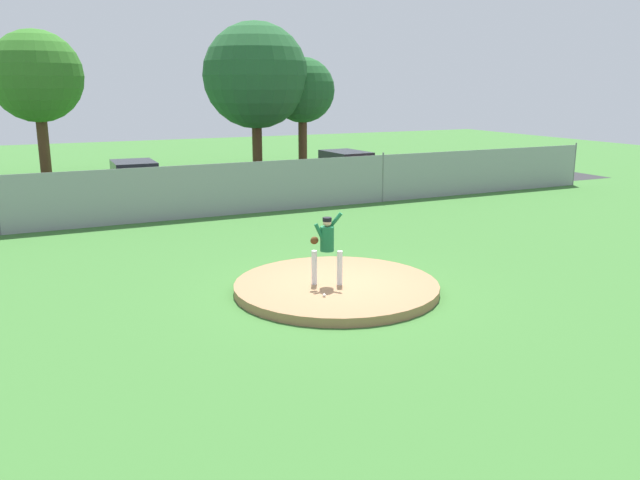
% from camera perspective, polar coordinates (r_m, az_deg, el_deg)
% --- Properties ---
extents(ground_plane, '(80.00, 80.00, 0.00)m').
position_cam_1_polar(ground_plane, '(20.71, -6.09, 0.12)').
color(ground_plane, '#386B2D').
extents(asphalt_strip, '(44.00, 7.00, 0.01)m').
position_cam_1_polar(asphalt_strip, '(28.71, -11.80, 3.67)').
color(asphalt_strip, '#2B2B2D').
rests_on(asphalt_strip, ground_plane).
extents(pitchers_mound, '(4.86, 4.86, 0.21)m').
position_cam_1_polar(pitchers_mound, '(15.35, 1.45, -4.17)').
color(pitchers_mound, '#99704C').
rests_on(pitchers_mound, ground_plane).
extents(pitcher_youth, '(0.77, 0.42, 1.72)m').
position_cam_1_polar(pitcher_youth, '(14.91, 0.59, -0.31)').
color(pitcher_youth, silver).
rests_on(pitcher_youth, pitchers_mound).
extents(baseball, '(0.07, 0.07, 0.07)m').
position_cam_1_polar(baseball, '(14.30, 0.38, -4.91)').
color(baseball, white).
rests_on(baseball, pitchers_mound).
extents(chainlink_fence, '(36.33, 0.07, 2.07)m').
position_cam_1_polar(chainlink_fence, '(24.26, -9.33, 4.36)').
color(chainlink_fence, gray).
rests_on(chainlink_fence, ground_plane).
extents(parked_car_red, '(2.10, 4.74, 1.66)m').
position_cam_1_polar(parked_car_red, '(31.75, 2.30, 6.32)').
color(parked_car_red, '#A81919').
rests_on(parked_car_red, ground_plane).
extents(parked_car_charcoal, '(1.99, 4.23, 1.67)m').
position_cam_1_polar(parked_car_charcoal, '(28.47, -16.06, 4.96)').
color(parked_car_charcoal, '#232328').
rests_on(parked_car_charcoal, ground_plane).
extents(traffic_cone_orange, '(0.40, 0.40, 0.55)m').
position_cam_1_polar(traffic_cone_orange, '(25.01, -23.60, 1.99)').
color(traffic_cone_orange, orange).
rests_on(traffic_cone_orange, asphalt_strip).
extents(tree_tall_centre, '(4.57, 4.57, 7.51)m').
position_cam_1_polar(tree_tall_centre, '(36.03, -23.79, 13.07)').
color(tree_tall_centre, '#4C331E').
rests_on(tree_tall_centre, ground_plane).
extents(tree_slender_far, '(3.72, 3.72, 7.07)m').
position_cam_1_polar(tree_slender_far, '(37.87, -23.72, 12.96)').
color(tree_slender_far, '#4C331E').
rests_on(tree_slender_far, ground_plane).
extents(tree_leaning_west, '(5.79, 5.79, 8.20)m').
position_cam_1_polar(tree_leaning_west, '(36.69, -5.71, 14.25)').
color(tree_leaning_west, '#4C331E').
rests_on(tree_leaning_west, ground_plane).
extents(tree_bushy_near, '(3.68, 3.68, 6.35)m').
position_cam_1_polar(tree_bushy_near, '(37.64, -1.57, 13.04)').
color(tree_bushy_near, '#4C331E').
rests_on(tree_bushy_near, ground_plane).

